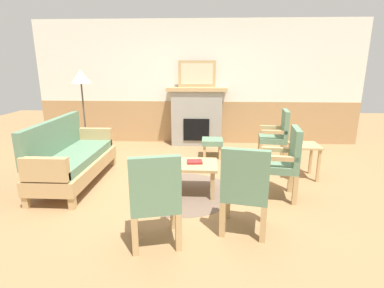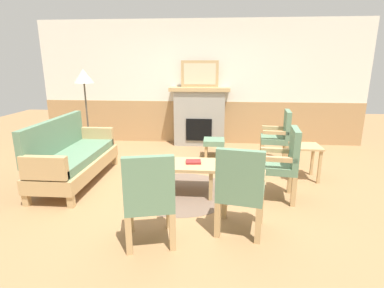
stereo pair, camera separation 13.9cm
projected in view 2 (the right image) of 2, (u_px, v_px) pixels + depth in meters
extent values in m
plane|color=#997047|center=(190.00, 185.00, 4.56)|extent=(14.00, 14.00, 0.00)
cube|color=silver|center=(200.00, 83.00, 6.71)|extent=(7.20, 0.12, 2.70)
cube|color=#A87F51|center=(200.00, 122.00, 6.87)|extent=(7.20, 0.02, 0.95)
cube|color=gray|center=(199.00, 118.00, 6.67)|extent=(1.10, 0.36, 1.20)
cube|color=black|center=(199.00, 130.00, 6.54)|extent=(0.56, 0.02, 0.48)
cube|color=tan|center=(200.00, 89.00, 6.50)|extent=(1.30, 0.44, 0.08)
cube|color=tan|center=(200.00, 74.00, 6.41)|extent=(0.80, 0.03, 0.56)
cube|color=beige|center=(200.00, 74.00, 6.40)|extent=(0.68, 0.01, 0.44)
cube|color=tan|center=(71.00, 201.00, 3.84)|extent=(0.08, 0.08, 0.16)
cube|color=tan|center=(115.00, 160.00, 5.46)|extent=(0.08, 0.08, 0.16)
cube|color=tan|center=(27.00, 200.00, 3.89)|extent=(0.08, 0.08, 0.16)
cube|color=tan|center=(83.00, 159.00, 5.51)|extent=(0.08, 0.08, 0.16)
cube|color=tan|center=(77.00, 166.00, 4.63)|extent=(0.70, 1.80, 0.20)
cube|color=#5B7F60|center=(76.00, 156.00, 4.59)|extent=(0.60, 1.70, 0.12)
cube|color=#5B7F60|center=(54.00, 136.00, 4.53)|extent=(0.10, 1.70, 0.50)
cube|color=tan|center=(44.00, 168.00, 3.74)|extent=(0.60, 0.10, 0.30)
cube|color=tan|center=(97.00, 136.00, 5.37)|extent=(0.60, 0.10, 0.30)
cube|color=tan|center=(149.00, 184.00, 4.08)|extent=(0.05, 0.05, 0.40)
cube|color=tan|center=(211.00, 186.00, 4.01)|extent=(0.05, 0.05, 0.40)
cube|color=tan|center=(155.00, 173.00, 4.50)|extent=(0.05, 0.05, 0.40)
cube|color=tan|center=(211.00, 174.00, 4.43)|extent=(0.05, 0.05, 0.40)
cube|color=tan|center=(181.00, 164.00, 4.20)|extent=(0.96, 0.56, 0.04)
cylinder|color=brown|center=(182.00, 192.00, 4.31)|extent=(1.49, 1.49, 0.01)
cube|color=maroon|center=(193.00, 162.00, 4.20)|extent=(0.23, 0.19, 0.03)
cube|color=tan|center=(206.00, 153.00, 5.75)|extent=(0.05, 0.05, 0.26)
cube|color=tan|center=(222.00, 153.00, 5.73)|extent=(0.05, 0.05, 0.26)
cube|color=tan|center=(206.00, 148.00, 6.04)|extent=(0.05, 0.05, 0.26)
cube|color=tan|center=(221.00, 149.00, 6.02)|extent=(0.05, 0.05, 0.26)
cube|color=#5B7F60|center=(214.00, 142.00, 5.84)|extent=(0.40, 0.40, 0.10)
cube|color=tan|center=(260.00, 189.00, 3.93)|extent=(0.07, 0.07, 0.40)
cube|color=tan|center=(260.00, 177.00, 4.32)|extent=(0.07, 0.07, 0.40)
cube|color=tan|center=(294.00, 192.00, 3.85)|extent=(0.07, 0.07, 0.40)
cube|color=tan|center=(290.00, 179.00, 4.24)|extent=(0.07, 0.07, 0.40)
cube|color=#5B7F60|center=(277.00, 167.00, 4.02)|extent=(0.53, 0.53, 0.10)
cube|color=#5B7F60|center=(295.00, 147.00, 3.91)|extent=(0.14, 0.49, 0.48)
cube|color=tan|center=(279.00, 159.00, 3.78)|extent=(0.45, 0.12, 0.06)
cube|color=tan|center=(277.00, 150.00, 4.17)|extent=(0.45, 0.12, 0.06)
cube|color=tan|center=(262.00, 155.00, 5.36)|extent=(0.07, 0.07, 0.40)
cube|color=tan|center=(261.00, 149.00, 5.75)|extent=(0.07, 0.07, 0.40)
cube|color=tan|center=(286.00, 157.00, 5.28)|extent=(0.07, 0.07, 0.40)
cube|color=tan|center=(284.00, 150.00, 5.67)|extent=(0.07, 0.07, 0.40)
cube|color=#5B7F60|center=(274.00, 139.00, 5.45)|extent=(0.53, 0.53, 0.10)
cube|color=#5B7F60|center=(287.00, 124.00, 5.34)|extent=(0.13, 0.49, 0.48)
cube|color=tan|center=(276.00, 133.00, 5.21)|extent=(0.45, 0.12, 0.06)
cube|color=tan|center=(274.00, 128.00, 5.60)|extent=(0.45, 0.12, 0.06)
cube|color=tan|center=(130.00, 214.00, 3.27)|extent=(0.07, 0.07, 0.40)
cube|color=tan|center=(169.00, 211.00, 3.34)|extent=(0.07, 0.07, 0.40)
cube|color=tan|center=(129.00, 235.00, 2.87)|extent=(0.07, 0.07, 0.40)
cube|color=tan|center=(173.00, 231.00, 2.94)|extent=(0.07, 0.07, 0.40)
cube|color=#5B7F60|center=(149.00, 200.00, 3.04)|extent=(0.58, 0.58, 0.10)
cube|color=#5B7F60|center=(149.00, 181.00, 2.77)|extent=(0.49, 0.19, 0.48)
cube|color=tan|center=(128.00, 186.00, 2.96)|extent=(0.17, 0.44, 0.06)
cube|color=tan|center=(169.00, 183.00, 3.03)|extent=(0.17, 0.44, 0.06)
cube|color=tan|center=(224.00, 202.00, 3.55)|extent=(0.07, 0.07, 0.40)
cube|color=tan|center=(261.00, 207.00, 3.44)|extent=(0.07, 0.07, 0.40)
cube|color=tan|center=(218.00, 220.00, 3.16)|extent=(0.07, 0.07, 0.40)
cube|color=tan|center=(258.00, 225.00, 3.05)|extent=(0.07, 0.07, 0.40)
cube|color=#5B7F60|center=(241.00, 192.00, 3.24)|extent=(0.56, 0.56, 0.10)
cube|color=#5B7F60|center=(240.00, 173.00, 2.97)|extent=(0.49, 0.17, 0.48)
cube|color=tan|center=(223.00, 175.00, 3.25)|extent=(0.15, 0.45, 0.06)
cube|color=tan|center=(261.00, 179.00, 3.14)|extent=(0.15, 0.45, 0.06)
cube|color=tan|center=(290.00, 159.00, 4.94)|extent=(0.04, 0.04, 0.52)
cube|color=tan|center=(312.00, 160.00, 4.91)|extent=(0.04, 0.04, 0.52)
cube|color=tan|center=(295.00, 167.00, 4.59)|extent=(0.04, 0.04, 0.52)
cube|color=tan|center=(320.00, 167.00, 4.56)|extent=(0.04, 0.04, 0.52)
cube|color=tan|center=(306.00, 146.00, 4.68)|extent=(0.44, 0.44, 0.03)
cylinder|color=#332D28|center=(91.00, 156.00, 5.95)|extent=(0.24, 0.24, 0.03)
cylinder|color=#4C473D|center=(88.00, 120.00, 5.76)|extent=(0.03, 0.03, 1.40)
cone|color=beige|center=(83.00, 76.00, 5.54)|extent=(0.36, 0.36, 0.25)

